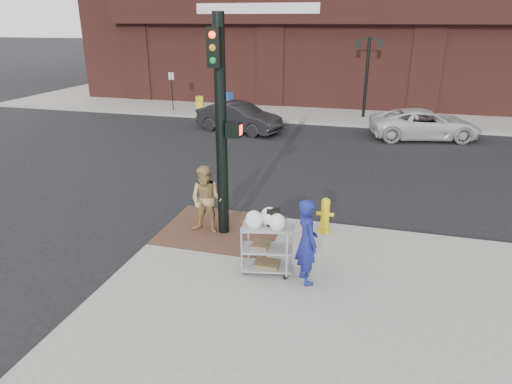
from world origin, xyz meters
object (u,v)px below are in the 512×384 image
(minivan_white, at_px, (425,124))
(utility_cart, at_px, (267,244))
(traffic_signal_pole, at_px, (222,123))
(fire_hydrant, at_px, (325,215))
(lamp_post, at_px, (367,69))
(woman_blue, at_px, (307,241))
(sedan_dark, at_px, (239,117))
(pedestrian_tan, at_px, (207,200))

(minivan_white, bearing_deg, utility_cart, 150.70)
(traffic_signal_pole, xyz_separation_m, fire_hydrant, (2.33, 0.68, -2.23))
(lamp_post, relative_size, traffic_signal_pole, 0.80)
(woman_blue, distance_m, utility_cart, 0.87)
(traffic_signal_pole, relative_size, woman_blue, 2.89)
(woman_blue, xyz_separation_m, fire_hydrant, (0.07, 2.33, -0.42))
(sedan_dark, xyz_separation_m, utility_cart, (4.47, -12.32, 0.09))
(lamp_post, height_order, utility_cart, lamp_post)
(utility_cart, bearing_deg, pedestrian_tan, 142.24)
(lamp_post, relative_size, pedestrian_tan, 2.41)
(woman_blue, bearing_deg, traffic_signal_pole, 22.64)
(lamp_post, xyz_separation_m, minivan_white, (2.81, -3.50, -1.97))
(lamp_post, xyz_separation_m, fire_hydrant, (-0.15, -14.54, -2.02))
(traffic_signal_pole, bearing_deg, lamp_post, 80.76)
(woman_blue, distance_m, sedan_dark, 13.56)
(fire_hydrant, bearing_deg, traffic_signal_pole, -163.61)
(pedestrian_tan, relative_size, fire_hydrant, 1.88)
(woman_blue, height_order, sedan_dark, woman_blue)
(sedan_dark, bearing_deg, woman_blue, -140.07)
(traffic_signal_pole, bearing_deg, minivan_white, 65.74)
(woman_blue, bearing_deg, sedan_dark, -8.35)
(traffic_signal_pole, height_order, fire_hydrant, traffic_signal_pole)
(lamp_post, height_order, pedestrian_tan, lamp_post)
(woman_blue, xyz_separation_m, utility_cart, (-0.82, 0.15, -0.24))
(sedan_dark, height_order, fire_hydrant, sedan_dark)
(pedestrian_tan, height_order, sedan_dark, pedestrian_tan)
(pedestrian_tan, relative_size, sedan_dark, 0.40)
(traffic_signal_pole, xyz_separation_m, woman_blue, (2.26, -1.64, -1.81))
(traffic_signal_pole, relative_size, fire_hydrant, 5.68)
(sedan_dark, distance_m, minivan_white, 8.37)
(lamp_post, bearing_deg, woman_blue, -90.74)
(pedestrian_tan, bearing_deg, minivan_white, 66.48)
(pedestrian_tan, xyz_separation_m, sedan_dark, (-2.63, 10.90, -0.30))
(pedestrian_tan, height_order, utility_cart, pedestrian_tan)
(pedestrian_tan, bearing_deg, traffic_signal_pole, 11.23)
(lamp_post, bearing_deg, fire_hydrant, -90.58)
(pedestrian_tan, bearing_deg, fire_hydrant, 17.56)
(lamp_post, bearing_deg, pedestrian_tan, -100.68)
(woman_blue, bearing_deg, utility_cart, 48.25)
(lamp_post, relative_size, utility_cart, 2.92)
(lamp_post, bearing_deg, traffic_signal_pole, -99.24)
(pedestrian_tan, relative_size, utility_cart, 1.21)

